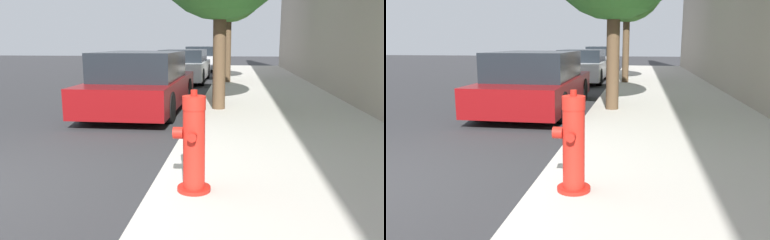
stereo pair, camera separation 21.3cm
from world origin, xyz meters
The scene contains 5 objects.
sidewalk_slab centered at (3.65, 0.00, 0.08)m, with size 3.34×40.00×0.15m.
fire_hydrant centered at (2.40, 0.11, 0.59)m, with size 0.35×0.35×0.94m.
parked_car_near centered at (0.70, 5.03, 0.63)m, with size 1.82×4.36×1.31m.
parked_car_mid centered at (0.78, 11.47, 0.61)m, with size 1.75×4.29×1.25m.
parked_car_far centered at (0.90, 17.84, 0.64)m, with size 1.70×4.43×1.31m.
Camera 1 is at (2.77, -3.15, 1.50)m, focal length 35.00 mm.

